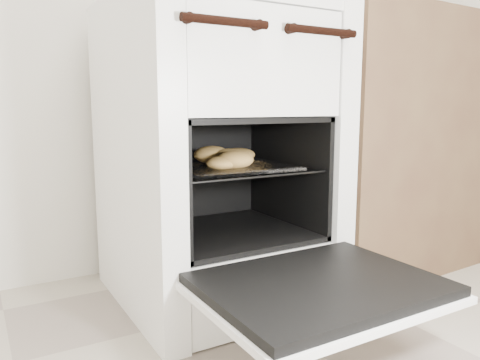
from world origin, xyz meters
name	(u,v)px	position (x,y,z in m)	size (l,w,h in m)	color
stove	(217,158)	(-0.05, 1.16, 0.45)	(0.60, 0.67, 0.93)	white
oven_door	(319,288)	(-0.05, 0.66, 0.20)	(0.54, 0.42, 0.04)	black
oven_rack	(227,168)	(-0.05, 1.10, 0.43)	(0.44, 0.42, 0.01)	black
foil_sheet	(230,167)	(-0.05, 1.08, 0.43)	(0.34, 0.30, 0.01)	white
baked_rolls	(227,157)	(-0.05, 1.09, 0.46)	(0.27, 0.28, 0.05)	tan
counter	(385,140)	(0.76, 1.22, 0.47)	(0.95, 0.63, 0.95)	brown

